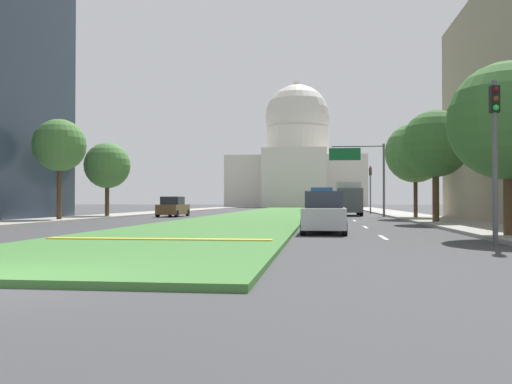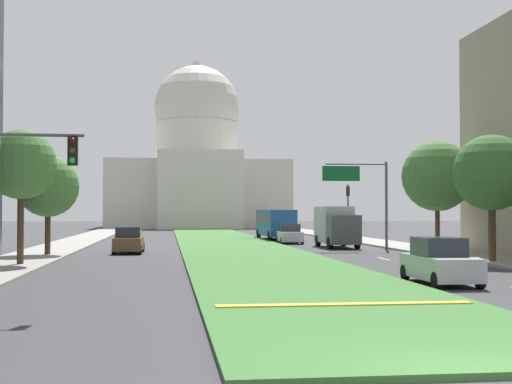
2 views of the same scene
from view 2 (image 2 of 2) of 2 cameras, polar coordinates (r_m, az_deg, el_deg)
ground_plane at (r=69.69m, az=-2.81°, el=-3.85°), size 260.00×260.00×0.00m
grass_median at (r=63.93m, az=-2.43°, el=-4.00°), size 8.41×104.04×0.14m
median_curb_nose at (r=21.29m, az=7.08°, el=-8.80°), size 7.57×0.50×0.04m
lane_dashes_right at (r=53.88m, az=6.80°, el=-4.53°), size 0.16×53.84×0.01m
sidewalk_left at (r=58.51m, az=-15.02°, el=-4.18°), size 4.00×104.04×0.15m
sidewalk_right at (r=60.79m, az=10.59°, el=-4.10°), size 4.00×104.04×0.15m
capitol_building at (r=126.89m, az=-4.71°, el=1.92°), size 30.37×28.38×29.29m
traffic_light_far_right at (r=64.13m, az=7.29°, el=-1.08°), size 0.28×0.35×5.20m
overhead_guide_sign at (r=53.51m, az=8.50°, el=0.39°), size 4.93×0.20×6.50m
street_tree_left_mid at (r=38.97m, az=-18.09°, el=2.06°), size 3.62×3.62×7.07m
street_tree_right_mid at (r=41.23m, az=18.13°, el=1.43°), size 4.15×4.15×7.03m
street_tree_left_far at (r=46.93m, az=-16.13°, el=0.41°), size 3.86×3.86×6.33m
street_tree_right_far at (r=49.40m, az=14.14°, el=1.22°), size 4.70×4.70×7.53m
sedan_lead_stopped at (r=29.22m, az=14.34°, el=-5.41°), size 1.96×4.56×1.83m
sedan_midblock at (r=49.45m, az=-10.02°, el=-3.83°), size 1.98×4.45×1.79m
sedan_distant at (r=63.04m, az=2.69°, el=-3.37°), size 2.17×4.33×1.72m
box_truck_delivery at (r=56.70m, az=6.36°, el=-2.69°), size 2.40×6.40×3.20m
city_bus at (r=71.27m, az=1.52°, el=-2.38°), size 2.62×11.00×2.95m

